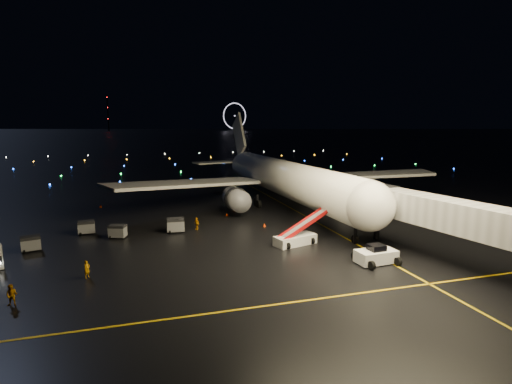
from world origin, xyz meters
TOP-DOWN VIEW (x-y plane):
  - ground at (0.00, 300.00)m, footprint 2000.00×2000.00m
  - lane_centre at (12.00, 15.00)m, footprint 0.25×80.00m
  - lane_cross at (-5.00, -10.00)m, footprint 60.00×0.25m
  - airliner at (10.97, 27.32)m, footprint 59.51×56.75m
  - pushback_tug at (10.52, -4.02)m, footprint 4.15×2.35m
  - belt_loader at (5.08, 4.10)m, footprint 7.61×3.98m
  - crew_a at (-16.87, 0.05)m, footprint 0.69×0.71m
  - crew_b at (-21.74, -4.39)m, footprint 0.93×0.77m
  - crew_c at (-4.91, 13.99)m, footprint 0.80×1.04m
  - safety_cone_0 at (4.15, 12.90)m, footprint 0.43×0.43m
  - safety_cone_1 at (2.99, 26.08)m, footprint 0.59×0.59m
  - safety_cone_2 at (0.60, 20.54)m, footprint 0.44×0.44m
  - safety_cone_3 at (-18.32, 32.53)m, footprint 0.50×0.50m
  - ferris_wheel at (170.00, 720.00)m, footprint 49.33×16.80m
  - radio_mast at (-60.00, 740.00)m, footprint 1.80×1.80m
  - taxiway_lights at (0.00, 106.00)m, footprint 164.00×92.00m
  - baggage_cart_0 at (-7.69, 13.42)m, footprint 2.27×1.67m
  - baggage_cart_1 at (-18.63, 15.82)m, footprint 2.11×1.57m
  - baggage_cart_2 at (-14.76, 12.77)m, footprint 2.27×1.92m
  - baggage_cart_3 at (-23.70, 10.13)m, footprint 2.23×1.81m

SIDE VIEW (x-z plane):
  - ground at x=0.00m, z-range 0.00..0.00m
  - lane_centre at x=12.00m, z-range 0.00..0.02m
  - lane_cross at x=-5.00m, z-range 0.00..0.02m
  - taxiway_lights at x=0.00m, z-range 0.00..0.36m
  - safety_cone_0 at x=4.15m, z-range 0.00..0.46m
  - safety_cone_2 at x=0.60m, z-range 0.00..0.49m
  - safety_cone_3 at x=-18.32m, z-range 0.00..0.51m
  - safety_cone_1 at x=2.99m, z-range 0.00..0.54m
  - baggage_cart_2 at x=-14.76m, z-range 0.00..1.64m
  - crew_a at x=-16.87m, z-range 0.00..1.65m
  - crew_c at x=-4.91m, z-range 0.00..1.65m
  - baggage_cart_3 at x=-23.70m, z-range 0.00..1.65m
  - baggage_cart_1 at x=-18.63m, z-range 0.00..1.69m
  - crew_b at x=-21.74m, z-range 0.00..1.72m
  - baggage_cart_0 at x=-7.69m, z-range 0.00..1.84m
  - pushback_tug at x=10.52m, z-range 0.00..1.92m
  - belt_loader at x=5.08m, z-range 0.00..3.56m
  - airliner at x=10.97m, z-range 0.00..16.27m
  - ferris_wheel at x=170.00m, z-range 0.00..52.00m
  - radio_mast at x=-60.00m, z-range 0.00..64.00m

